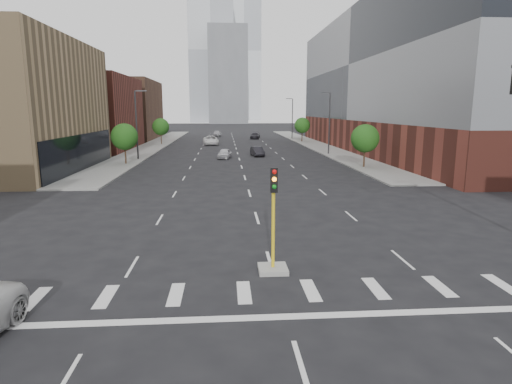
{
  "coord_description": "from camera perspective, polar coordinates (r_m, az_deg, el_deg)",
  "views": [
    {
      "loc": [
        -1.93,
        -7.83,
        6.67
      ],
      "look_at": [
        -0.37,
        13.59,
        2.5
      ],
      "focal_mm": 30.0,
      "sensor_mm": 36.0,
      "label": 1
    }
  ],
  "objects": [
    {
      "name": "streetlight_right_b",
      "position": [
        99.04,
        4.82,
        9.99
      ],
      "size": [
        1.6,
        0.22,
        9.07
      ],
      "color": "#2D2D30",
      "rests_on": "ground"
    },
    {
      "name": "streetlight_left",
      "position": [
        58.98,
        -15.58,
        8.98
      ],
      "size": [
        1.6,
        0.22,
        9.07
      ],
      "color": "#2D2D30",
      "rests_on": "ground"
    },
    {
      "name": "car_near_left",
      "position": [
        59.18,
        -4.21,
        5.14
      ],
      "size": [
        2.21,
        4.15,
        1.34
      ],
      "primitive_type": "imported",
      "rotation": [
        0.0,
        0.0,
        -0.16
      ],
      "color": "silver",
      "rests_on": "ground"
    },
    {
      "name": "tree_left_far",
      "position": [
        83.77,
        -12.59,
        8.49
      ],
      "size": [
        3.2,
        3.2,
        4.85
      ],
      "color": "#382619",
      "rests_on": "ground"
    },
    {
      "name": "car_deep_right",
      "position": [
        98.29,
        -0.13,
        7.51
      ],
      "size": [
        2.72,
        5.13,
        1.42
      ],
      "primitive_type": "imported",
      "rotation": [
        0.0,
        0.0,
        -0.15
      ],
      "color": "black",
      "rests_on": "ground"
    },
    {
      "name": "tower_mid",
      "position": [
        208.4,
        -3.76,
        15.19
      ],
      "size": [
        18.0,
        18.0,
        44.0
      ],
      "primitive_type": "cube",
      "color": "slate",
      "rests_on": "ground"
    },
    {
      "name": "building_right_main",
      "position": [
        74.88,
        21.28,
        13.58
      ],
      "size": [
        24.0,
        70.0,
        22.0
      ],
      "color": "brown",
      "rests_on": "ground"
    },
    {
      "name": "car_far_left",
      "position": [
        82.56,
        -6.04,
        6.87
      ],
      "size": [
        3.22,
        6.15,
        1.65
      ],
      "primitive_type": "imported",
      "rotation": [
        0.0,
        0.0,
        0.08
      ],
      "color": "white",
      "rests_on": "ground"
    },
    {
      "name": "streetlight_right_a",
      "position": [
        64.69,
        9.68,
        9.37
      ],
      "size": [
        1.6,
        0.22,
        9.07
      ],
      "color": "#2D2D30",
      "rests_on": "ground"
    },
    {
      "name": "building_left_far_a",
      "position": [
        78.13,
        -23.62,
        9.6
      ],
      "size": [
        20.0,
        22.0,
        12.0
      ],
      "primitive_type": "cube",
      "color": "brown",
      "rests_on": "ground"
    },
    {
      "name": "tree_right_far",
      "position": [
        89.32,
        6.18,
        8.83
      ],
      "size": [
        3.2,
        3.2,
        4.85
      ],
      "color": "#382619",
      "rests_on": "ground"
    },
    {
      "name": "building_left_far_b",
      "position": [
        103.05,
        -18.85,
        10.32
      ],
      "size": [
        20.0,
        24.0,
        13.0
      ],
      "primitive_type": "cube",
      "color": "brown",
      "rests_on": "ground"
    },
    {
      "name": "car_mid_right",
      "position": [
        61.96,
        0.17,
        5.44
      ],
      "size": [
        1.96,
        4.28,
        1.36
      ],
      "primitive_type": "imported",
      "rotation": [
        0.0,
        0.0,
        0.13
      ],
      "color": "black",
      "rests_on": "ground"
    },
    {
      "name": "car_distant",
      "position": [
        106.7,
        -5.21,
        7.77
      ],
      "size": [
        2.19,
        4.63,
        1.53
      ],
      "primitive_type": "imported",
      "rotation": [
        0.0,
        0.0,
        -0.09
      ],
      "color": "#AEADB2",
      "rests_on": "ground"
    },
    {
      "name": "sidewalk_left_far",
      "position": [
        83.13,
        -13.28,
        6.15
      ],
      "size": [
        5.0,
        92.0,
        0.15
      ],
      "primitive_type": "cube",
      "color": "gray",
      "rests_on": "ground"
    },
    {
      "name": "tower_left",
      "position": [
        229.66,
        -5.94,
        18.02
      ],
      "size": [
        22.0,
        22.0,
        70.0
      ],
      "primitive_type": "cube",
      "color": "#B2B7BC",
      "rests_on": "ground"
    },
    {
      "name": "median_traffic_signal",
      "position": [
        17.84,
        2.29,
        -7.65
      ],
      "size": [
        1.2,
        1.2,
        4.4
      ],
      "color": "#999993",
      "rests_on": "ground"
    },
    {
      "name": "sidewalk_right_far",
      "position": [
        83.82,
        7.55,
        6.38
      ],
      "size": [
        5.0,
        92.0,
        0.15
      ],
      "primitive_type": "cube",
      "color": "gray",
      "rests_on": "ground"
    },
    {
      "name": "tower_right",
      "position": [
        270.16,
        -1.69,
        18.07
      ],
      "size": [
        20.0,
        20.0,
        80.0
      ],
      "primitive_type": "cube",
      "color": "#B2B7BC",
      "rests_on": "ground"
    },
    {
      "name": "tree_right_near",
      "position": [
        50.52,
        14.33,
        6.94
      ],
      "size": [
        3.2,
        3.2,
        4.85
      ],
      "color": "#382619",
      "rests_on": "ground"
    },
    {
      "name": "tree_left_near",
      "position": [
        54.29,
        -17.14,
        7.05
      ],
      "size": [
        3.2,
        3.2,
        4.85
      ],
      "color": "#382619",
      "rests_on": "ground"
    }
  ]
}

